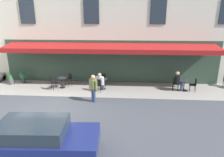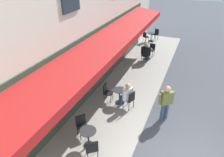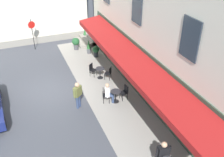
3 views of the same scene
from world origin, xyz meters
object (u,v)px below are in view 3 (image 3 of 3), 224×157
cafe_table_mid_terrace (100,72)px  potted_plant_entrance_right (85,34)px  cafe_chair_black_facing_street (109,72)px  walking_pedestrian_in_olive (78,93)px  cafe_chair_black_corner_left (105,94)px  cafe_chair_black_under_awning (161,153)px  cafe_table_near_entrance (116,95)px  seated_patron_in_white (109,92)px  cafe_chair_black_near_door (92,69)px  cafe_chair_black_kerbside (125,91)px  potted_plant_under_sign (76,43)px  no_parking_sign (32,29)px  potted_plant_entrance_left (89,47)px  potted_plant_by_steps (96,51)px  seated_companion_in_black (164,154)px

cafe_table_mid_terrace → potted_plant_entrance_right: size_ratio=0.76×
cafe_chair_black_facing_street → walking_pedestrian_in_olive: size_ratio=0.55×
cafe_chair_black_corner_left → cafe_chair_black_under_awning: bearing=-172.2°
cafe_table_near_entrance → seated_patron_in_white: 0.46m
cafe_chair_black_facing_street → seated_patron_in_white: 2.59m
cafe_chair_black_near_door → cafe_chair_black_under_awning: (-8.32, -0.44, 0.00)m
cafe_chair_black_kerbside → cafe_table_mid_terrace: (2.86, 0.55, -0.06)m
cafe_chair_black_corner_left → seated_patron_in_white: size_ratio=0.71×
seated_patron_in_white → walking_pedestrian_in_olive: 1.82m
seated_patron_in_white → walking_pedestrian_in_olive: size_ratio=0.78×
potted_plant_under_sign → seated_patron_in_white: bearing=178.8°
cafe_chair_black_facing_street → no_parking_sign: size_ratio=0.35×
potted_plant_entrance_left → potted_plant_under_sign: 1.36m
potted_plant_entrance_right → potted_plant_by_steps: 3.84m
cafe_table_near_entrance → cafe_table_mid_terrace: (2.93, -0.08, 0.00)m
cafe_chair_black_corner_left → seated_companion_in_black: (-5.34, -0.68, 0.16)m
cafe_chair_black_under_awning → potted_plant_entrance_right: bearing=-4.0°
cafe_chair_black_kerbside → cafe_table_mid_terrace: size_ratio=1.21×
cafe_chair_black_facing_street → walking_pedestrian_in_olive: bearing=128.8°
potted_plant_under_sign → cafe_chair_black_under_awning: bearing=-178.5°
cafe_chair_black_near_door → walking_pedestrian_in_olive: (-3.09, 1.85, 0.42)m
seated_companion_in_black → potted_plant_by_steps: seated_companion_in_black is taller
cafe_table_near_entrance → walking_pedestrian_in_olive: size_ratio=0.45×
walking_pedestrian_in_olive → potted_plant_entrance_left: 7.20m
no_parking_sign → cafe_chair_black_near_door: bearing=-152.6°
walking_pedestrian_in_olive → potted_plant_under_sign: size_ratio=1.62×
seated_patron_in_white → potted_plant_entrance_left: seated_patron_in_white is taller
cafe_chair_black_near_door → potted_plant_by_steps: cafe_chair_black_near_door is taller
seated_companion_in_black → potted_plant_entrance_right: size_ratio=1.36×
seated_patron_in_white → potted_plant_by_steps: bearing=-12.0°
cafe_chair_black_facing_street → potted_plant_under_sign: (5.54, 0.79, 0.07)m
walking_pedestrian_in_olive → potted_plant_under_sign: (7.76, -1.96, -0.36)m
no_parking_sign → potted_plant_by_steps: (-3.21, -4.31, -1.29)m
cafe_chair_black_corner_left → seated_companion_in_black: size_ratio=0.68×
no_parking_sign → potted_plant_entrance_left: 4.82m
walking_pedestrian_in_olive → potted_plant_under_sign: 8.01m
potted_plant_entrance_right → walking_pedestrian_in_olive: bearing=161.0°
cafe_chair_black_under_awning → cafe_chair_black_corner_left: bearing=7.8°
cafe_chair_black_corner_left → cafe_chair_black_facing_street: same height
cafe_table_near_entrance → cafe_chair_black_facing_street: 2.60m
potted_plant_by_steps → cafe_table_near_entrance: bearing=171.8°
cafe_chair_black_facing_street → seated_companion_in_black: size_ratio=0.68×
cafe_table_mid_terrace → potted_plant_entrance_right: 7.15m
seated_patron_in_white → cafe_chair_black_kerbside: bearing=-93.9°
cafe_table_near_entrance → potted_plant_under_sign: size_ratio=0.73×
potted_plant_entrance_right → potted_plant_by_steps: size_ratio=1.12×
seated_companion_in_black → seated_patron_in_white: bearing=5.2°
no_parking_sign → potted_plant_entrance_right: no_parking_sign is taller
cafe_chair_black_facing_street → seated_patron_in_white: (-2.39, 0.97, 0.14)m
cafe_chair_black_near_door → potted_plant_under_sign: bearing=-1.3°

